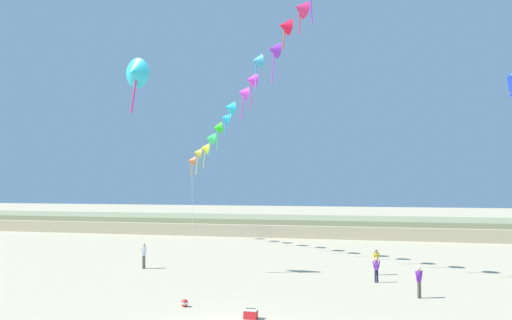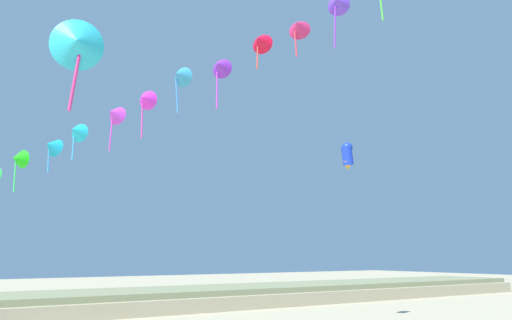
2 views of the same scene
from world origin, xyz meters
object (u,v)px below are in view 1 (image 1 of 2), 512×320
Objects in this scene: large_kite_mid_trail at (134,73)px; beach_ball at (184,303)px; person_far_left at (376,268)px; person_near_left at (376,260)px; person_far_right at (144,254)px; beach_cooler at (251,314)px; person_near_right at (419,280)px.

large_kite_mid_trail is 16.36m from beach_ball.
person_far_left reaches higher than beach_ball.
beach_ball is (-8.62, -11.52, -0.77)m from person_near_left.
large_kite_mid_trail reaches higher than person_far_right.
beach_cooler is (-4.96, -12.98, -0.74)m from person_near_left.
person_near_left is 7.13m from person_near_right.
person_far_left is (-2.27, 3.97, -0.07)m from person_near_right.
person_near_right is at bearing 23.57° from beach_ball.
beach_ball is (-10.98, -4.79, -0.75)m from person_near_right.
person_far_right is at bearing 124.82° from beach_ball.
person_near_right is 1.08× the size of person_far_left.
person_near_right is 4.57m from person_far_left.
person_near_left reaches higher than person_far_left.
person_far_right is (-18.07, 5.41, 0.09)m from person_near_right.
person_far_left is at bearing 45.16° from beach_ball.
large_kite_mid_trail is 10.13× the size of beach_ball.
person_far_right is 0.48× the size of large_kite_mid_trail.
person_near_left reaches higher than person_near_right.
beach_cooler is (10.27, -8.98, -12.91)m from large_kite_mid_trail.
person_far_right is 12.45m from beach_ball.
person_near_left is at bearing 69.10° from beach_cooler.
person_near_right reaches higher than person_far_left.
beach_ball is at bearing -156.43° from person_near_right.
beach_cooler is at bearing -116.29° from person_far_left.
beach_ball is (6.61, -7.52, -12.94)m from large_kite_mid_trail.
beach_cooler is at bearing -41.16° from large_kite_mid_trail.
large_kite_mid_trail is (0.49, -2.68, 12.11)m from person_far_right.
person_near_right is 4.44× the size of beach_ball.
person_near_left is 19.90m from large_kite_mid_trail.
person_far_left is at bearing 119.71° from person_near_right.
person_near_right is 21.57m from large_kite_mid_trail.
person_far_left is at bearing 4.63° from large_kite_mid_trail.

